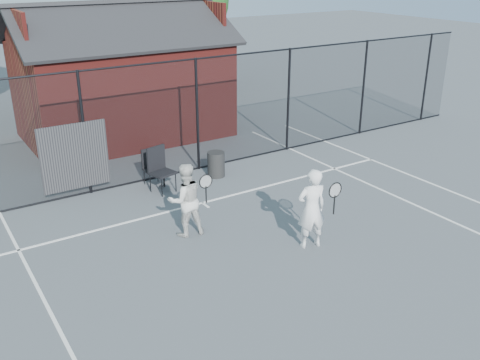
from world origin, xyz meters
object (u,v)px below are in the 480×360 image
player_back (186,200)px  chair_left (162,171)px  clubhouse (123,86)px  waste_bin (216,164)px  chair_right (153,168)px  player_front (312,209)px

player_back → chair_left: 2.33m
clubhouse → waste_bin: bearing=-82.3°
player_back → waste_bin: player_back is taller
chair_left → waste_bin: bearing=-7.4°
clubhouse → chair_right: bearing=-102.8°
chair_left → chair_right: size_ratio=1.21×
player_back → chair_left: player_back is taller
player_back → player_front: bearing=-44.1°
clubhouse → player_back: bearing=-101.9°
chair_right → waste_bin: bearing=-10.3°
clubhouse → player_back: (-1.51, -7.16, -0.83)m
waste_bin → clubhouse: bearing=97.7°
chair_right → player_front: bearing=-73.4°
chair_right → waste_bin: chair_right is taller
player_back → waste_bin: 3.29m
player_back → chair_right: player_back is taller
player_front → chair_left: (-1.30, 4.03, -0.27)m
waste_bin → player_back: bearing=-131.1°
chair_right → waste_bin: 1.67m
player_back → chair_right: 2.83m
player_front → chair_left: size_ratio=1.49×
clubhouse → chair_left: 5.11m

